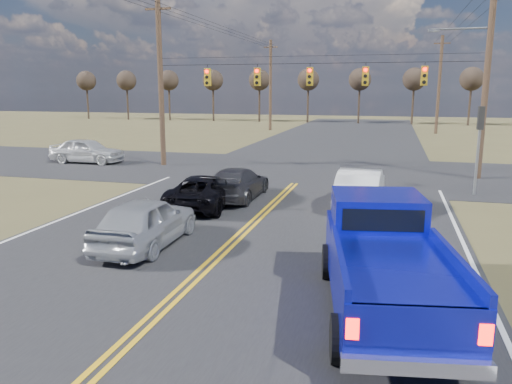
% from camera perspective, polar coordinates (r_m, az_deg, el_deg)
% --- Properties ---
extents(ground, '(160.00, 160.00, 0.00)m').
position_cam_1_polar(ground, '(11.88, -8.64, -11.33)').
color(ground, brown).
rests_on(ground, ground).
extents(road_main, '(14.00, 120.00, 0.02)m').
position_cam_1_polar(road_main, '(20.99, 2.38, -1.04)').
color(road_main, '#28282B').
rests_on(road_main, ground).
extents(road_cross, '(120.00, 12.00, 0.02)m').
position_cam_1_polar(road_cross, '(28.71, 5.95, 2.36)').
color(road_cross, '#28282B').
rests_on(road_cross, ground).
extents(signal_gantry, '(19.60, 4.83, 10.00)m').
position_cam_1_polar(signal_gantry, '(28.05, 7.13, 12.50)').
color(signal_gantry, '#473323').
rests_on(signal_gantry, ground).
extents(utility_poles, '(19.60, 58.32, 10.00)m').
position_cam_1_polar(utility_poles, '(27.36, 5.83, 12.90)').
color(utility_poles, '#473323').
rests_on(utility_poles, ground).
extents(treeline, '(87.00, 117.80, 7.40)m').
position_cam_1_polar(treeline, '(37.23, 8.45, 13.23)').
color(treeline, '#33261C').
rests_on(treeline, ground).
extents(pickup_truck, '(3.21, 6.29, 2.25)m').
position_cam_1_polar(pickup_truck, '(10.82, 14.46, -7.73)').
color(pickup_truck, black).
rests_on(pickup_truck, ground).
extents(silver_suv, '(1.88, 4.49, 1.52)m').
position_cam_1_polar(silver_suv, '(15.20, -12.50, -3.32)').
color(silver_suv, '#ABAEB3').
rests_on(silver_suv, ground).
extents(black_suv, '(2.46, 4.79, 1.29)m').
position_cam_1_polar(black_suv, '(19.90, -5.91, 0.10)').
color(black_suv, black).
rests_on(black_suv, ground).
extents(white_car_queue, '(1.79, 4.74, 1.54)m').
position_cam_1_polar(white_car_queue, '(20.37, 11.86, 0.54)').
color(white_car_queue, silver).
rests_on(white_car_queue, ground).
extents(dgrey_car_queue, '(1.91, 4.64, 1.34)m').
position_cam_1_polar(dgrey_car_queue, '(21.30, -2.16, 0.99)').
color(dgrey_car_queue, '#323136').
rests_on(dgrey_car_queue, ground).
extents(cross_car_west, '(1.97, 4.68, 1.58)m').
position_cam_1_polar(cross_car_west, '(33.49, -18.78, 4.50)').
color(cross_car_west, silver).
rests_on(cross_car_west, ground).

